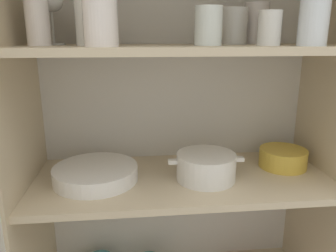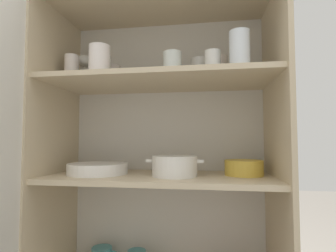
% 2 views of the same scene
% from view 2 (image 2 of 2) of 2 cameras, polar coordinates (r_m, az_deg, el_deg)
% --- Properties ---
extents(cupboard_back_panel, '(0.94, 0.02, 1.44)m').
position_cam_2_polar(cupboard_back_panel, '(1.29, -0.31, -9.61)').
color(cupboard_back_panel, silver).
rests_on(cupboard_back_panel, ground_plane).
extents(cupboard_side_left, '(0.02, 0.42, 1.44)m').
position_cam_2_polar(cupboard_side_left, '(1.26, -23.42, -9.48)').
color(cupboard_side_left, '#CCB793').
rests_on(cupboard_side_left, ground_plane).
extents(cupboard_side_right, '(0.02, 0.42, 1.44)m').
position_cam_2_polar(cupboard_side_right, '(1.11, 22.75, -10.41)').
color(cupboard_side_right, '#CCB793').
rests_on(cupboard_side_right, ground_plane).
extents(cupboard_top_panel, '(0.94, 0.42, 0.02)m').
position_cam_2_polar(cupboard_top_panel, '(1.23, -1.90, 25.08)').
color(cupboard_top_panel, '#CCB793').
rests_on(cupboard_top_panel, cupboard_side_left).
extents(shelf_board_middle, '(0.91, 0.38, 0.02)m').
position_cam_2_polar(shelf_board_middle, '(1.09, -1.97, -11.16)').
color(shelf_board_middle, beige).
extents(shelf_board_upper, '(0.91, 0.38, 0.02)m').
position_cam_2_polar(shelf_board_upper, '(1.11, -1.93, 9.58)').
color(shelf_board_upper, beige).
extents(tumbler_glass_0, '(0.08, 0.08, 0.11)m').
position_cam_2_polar(tumbler_glass_0, '(1.20, -14.26, 12.03)').
color(tumbler_glass_0, white).
rests_on(tumbler_glass_0, shelf_board_upper).
extents(tumbler_glass_1, '(0.08, 0.08, 0.11)m').
position_cam_2_polar(tumbler_glass_1, '(1.20, 6.96, 11.83)').
color(tumbler_glass_1, white).
rests_on(tumbler_glass_1, shelf_board_upper).
extents(tumbler_glass_2, '(0.08, 0.08, 0.10)m').
position_cam_2_polar(tumbler_glass_2, '(1.29, -12.18, 10.54)').
color(tumbler_glass_2, silver).
rests_on(tumbler_glass_2, shelf_board_upper).
extents(tumbler_glass_3, '(0.06, 0.06, 0.12)m').
position_cam_2_polar(tumbler_glass_3, '(1.24, -20.25, 11.65)').
color(tumbler_glass_3, silver).
rests_on(tumbler_glass_3, shelf_board_upper).
extents(tumbler_glass_4, '(0.08, 0.08, 0.12)m').
position_cam_2_polar(tumbler_glass_4, '(1.09, -14.70, 13.64)').
color(tumbler_glass_4, silver).
rests_on(tumbler_glass_4, shelf_board_upper).
extents(tumbler_glass_5, '(0.08, 0.08, 0.10)m').
position_cam_2_polar(tumbler_glass_5, '(1.09, 0.96, 13.18)').
color(tumbler_glass_5, white).
rests_on(tumbler_glass_5, shelf_board_upper).
extents(tumbler_glass_6, '(0.08, 0.08, 0.13)m').
position_cam_2_polar(tumbler_glass_6, '(1.24, 11.02, 11.80)').
color(tumbler_glass_6, silver).
rests_on(tumbler_glass_6, shelf_board_upper).
extents(tumbler_glass_7, '(0.06, 0.06, 0.09)m').
position_cam_2_polar(tumbler_glass_7, '(1.05, 9.72, 13.44)').
color(tumbler_glass_7, white).
rests_on(tumbler_glass_7, shelf_board_upper).
extents(tumbler_glass_8, '(0.07, 0.07, 0.14)m').
position_cam_2_polar(tumbler_glass_8, '(1.02, 15.31, 15.54)').
color(tumbler_glass_8, white).
rests_on(tumbler_glass_8, shelf_board_upper).
extents(wine_glass_0, '(0.07, 0.07, 0.15)m').
position_cam_2_polar(wine_glass_0, '(1.32, -17.69, 12.93)').
color(wine_glass_0, white).
rests_on(wine_glass_0, shelf_board_upper).
extents(plate_stack_white, '(0.25, 0.25, 0.04)m').
position_cam_2_polar(plate_stack_white, '(1.17, -15.04, -8.94)').
color(plate_stack_white, white).
rests_on(plate_stack_white, shelf_board_middle).
extents(mixing_bowl_large, '(0.15, 0.15, 0.06)m').
position_cam_2_polar(mixing_bowl_large, '(1.12, 16.18, -8.57)').
color(mixing_bowl_large, gold).
rests_on(mixing_bowl_large, shelf_board_middle).
extents(casserole_dish, '(0.23, 0.18, 0.08)m').
position_cam_2_polar(casserole_dish, '(1.05, 1.45, -8.70)').
color(casserole_dish, white).
rests_on(casserole_dish, shelf_board_middle).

